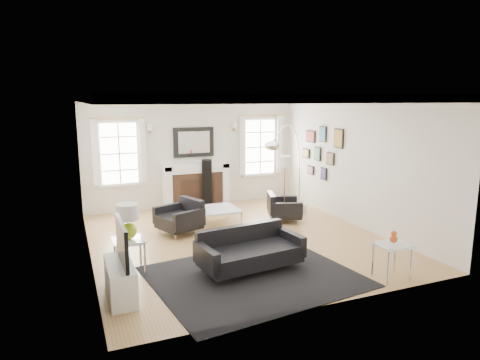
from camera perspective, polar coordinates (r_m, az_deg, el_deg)
name	(u,v)px	position (r m, az deg, el deg)	size (l,w,h in m)	color
floor	(237,239)	(8.54, -0.34, -7.90)	(6.00, 6.00, 0.00)	#9D7341
back_wall	(193,152)	(11.01, -6.22, 3.76)	(5.50, 0.04, 2.80)	silver
front_wall	(325,205)	(5.59, 11.27, -3.28)	(5.50, 0.04, 2.80)	silver
left_wall	(86,180)	(7.62, -19.89, 0.04)	(0.04, 6.00, 2.80)	silver
right_wall	(355,162)	(9.56, 15.13, 2.38)	(0.04, 6.00, 2.80)	silver
ceiling	(237,95)	(8.09, -0.36, 11.24)	(5.50, 6.00, 0.02)	white
crown_molding	(237,98)	(8.09, -0.36, 10.82)	(5.50, 6.00, 0.12)	white
fireplace	(196,186)	(10.95, -5.82, -0.82)	(1.70, 0.69, 1.11)	white
mantel_mirror	(194,142)	(10.94, -6.18, 5.04)	(1.05, 0.07, 0.75)	black
window_left	(119,153)	(10.59, -15.82, 3.46)	(1.24, 0.15, 1.62)	white
window_right	(260,147)	(11.60, 2.68, 4.46)	(1.24, 0.15, 1.62)	white
gallery_wall	(321,149)	(10.57, 10.77, 4.07)	(0.04, 1.73, 1.29)	black
tv_unit	(120,275)	(6.31, -15.65, -12.09)	(0.35, 1.00, 1.09)	white
area_rug	(254,276)	(6.85, 1.86, -12.72)	(3.04, 2.53, 0.01)	black
sofa	(248,251)	(7.03, 1.14, -9.48)	(1.77, 0.97, 0.55)	black
armchair_left	(181,218)	(8.93, -7.85, -5.02)	(1.00, 1.06, 0.57)	black
armchair_right	(282,208)	(9.74, 5.65, -3.77)	(0.91, 0.96, 0.53)	black
coffee_table	(217,210)	(9.29, -3.10, -4.00)	(0.90, 0.90, 0.40)	silver
side_table_left	(129,246)	(7.10, -14.59, -8.46)	(0.49, 0.49, 0.54)	silver
nesting_table	(393,251)	(7.01, 19.69, -8.96)	(0.51, 0.43, 0.56)	silver
gourd_lamp	(128,219)	(6.97, -14.76, -5.07)	(0.36, 0.36, 0.57)	#96B416
orange_vase	(394,238)	(6.94, 19.80, -7.24)	(0.12, 0.12, 0.19)	#B54317
arc_floor_lamp	(287,167)	(9.63, 6.29, 1.69)	(1.60, 1.48, 2.26)	white
stick_floor_lamp	(285,165)	(9.67, 6.02, 2.05)	(0.30, 0.30, 1.47)	#A67739
speaker_tower	(207,184)	(10.87, -4.40, -0.49)	(0.25, 0.25, 1.23)	black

